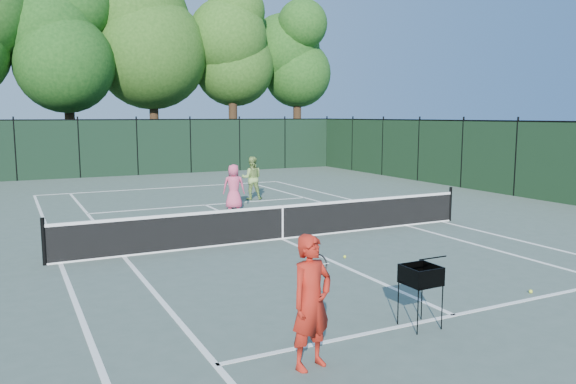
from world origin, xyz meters
name	(u,v)px	position (x,y,z in m)	size (l,w,h in m)	color
ground	(282,239)	(0.00, 0.00, 0.00)	(90.00, 90.00, 0.00)	#49594F
sideline_doubles_left	(60,263)	(-5.49, 0.00, 0.00)	(0.10, 23.77, 0.01)	white
sideline_doubles_right	(442,222)	(5.49, 0.00, 0.00)	(0.10, 23.77, 0.01)	white
sideline_singles_left	(124,256)	(-4.12, 0.00, 0.00)	(0.10, 23.77, 0.01)	white
sideline_singles_right	(406,225)	(4.12, 0.00, 0.00)	(0.10, 23.77, 0.01)	white
baseline_far	(167,188)	(0.00, 11.88, 0.00)	(10.97, 0.10, 0.01)	white
service_line_near	(454,315)	(0.00, -6.40, 0.00)	(8.23, 0.10, 0.01)	white
service_line_far	(206,205)	(0.00, 6.40, 0.00)	(8.23, 0.10, 0.01)	white
center_service_line	(282,239)	(0.00, 0.00, 0.00)	(0.10, 12.80, 0.01)	white
tennis_net	(282,221)	(0.00, 0.00, 0.48)	(11.69, 0.09, 1.06)	black
fence_far	(137,148)	(0.00, 18.00, 1.50)	(24.00, 0.05, 3.00)	black
tree_2	(66,36)	(-3.00, 21.80, 7.73)	(6.00, 6.00, 12.40)	black
tree_3	(151,21)	(2.00, 22.30, 9.01)	(7.00, 7.00, 14.45)	black
tree_4	(232,39)	(7.00, 21.60, 8.14)	(6.20, 6.20, 12.97)	black
tree_5	(297,50)	(12.00, 22.10, 7.71)	(5.80, 5.80, 12.23)	black
coach	(311,302)	(-3.02, -7.00, 0.88)	(0.86, 0.79, 1.76)	#A81E13
player_pink	(234,187)	(0.63, 5.15, 0.79)	(0.90, 0.75, 1.57)	#D84C72
player_green	(252,178)	(2.08, 6.95, 0.84)	(0.98, 0.87, 1.67)	#8BB058
ball_hopper	(421,276)	(-0.84, -6.53, 0.82)	(0.53, 0.53, 0.98)	black
loose_ball_near_cart	(531,291)	(2.09, -6.15, 0.03)	(0.07, 0.07, 0.07)	#DEF532
loose_ball_midcourt	(345,257)	(0.40, -2.44, 0.03)	(0.07, 0.07, 0.07)	#CEEC30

